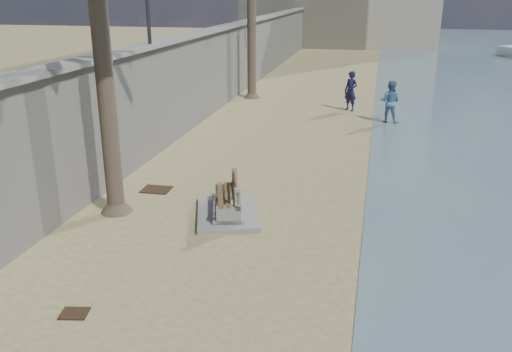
{
  "coord_description": "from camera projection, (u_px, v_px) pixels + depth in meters",
  "views": [
    {
      "loc": [
        2.1,
        -4.5,
        5.31
      ],
      "look_at": [
        -0.5,
        7.0,
        1.2
      ],
      "focal_mm": 38.0,
      "sensor_mm": 36.0,
      "label": 1
    }
  ],
  "objects": [
    {
      "name": "seawall",
      "position": [
        219.0,
        68.0,
        25.26
      ],
      "size": [
        0.45,
        70.0,
        3.5
      ],
      "primitive_type": "cube",
      "color": "gray",
      "rests_on": "ground_plane"
    },
    {
      "name": "wall_cap",
      "position": [
        218.0,
        28.0,
        24.67
      ],
      "size": [
        0.8,
        70.0,
        0.12
      ],
      "primitive_type": "cube",
      "color": "gray",
      "rests_on": "seawall"
    },
    {
      "name": "bench_far",
      "position": [
        227.0,
        201.0,
        13.22
      ],
      "size": [
        2.04,
        2.48,
        0.9
      ],
      "color": "gray",
      "rests_on": "ground_plane"
    },
    {
      "name": "person_a",
      "position": [
        351.0,
        88.0,
        24.39
      ],
      "size": [
        0.89,
        0.83,
        2.05
      ],
      "primitive_type": "imported",
      "rotation": [
        0.0,
        0.0,
        -0.6
      ],
      "color": "#16153C",
      "rests_on": "ground_plane"
    },
    {
      "name": "person_b",
      "position": [
        390.0,
        99.0,
        22.26
      ],
      "size": [
        1.08,
        0.93,
        1.92
      ],
      "primitive_type": "imported",
      "rotation": [
        0.0,
        0.0,
        2.88
      ],
      "color": "teal",
      "rests_on": "ground_plane"
    },
    {
      "name": "debris_c",
      "position": [
        156.0,
        189.0,
        15.02
      ],
      "size": [
        0.79,
        0.64,
        0.03
      ],
      "primitive_type": "cube",
      "rotation": [
        0.0,
        0.0,
        3.16
      ],
      "color": "#382616",
      "rests_on": "ground_plane"
    },
    {
      "name": "debris_d",
      "position": [
        74.0,
        313.0,
        9.3
      ],
      "size": [
        0.53,
        0.45,
        0.03
      ],
      "primitive_type": "cube",
      "rotation": [
        0.0,
        0.0,
        0.19
      ],
      "color": "#382616",
      "rests_on": "ground_plane"
    }
  ]
}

